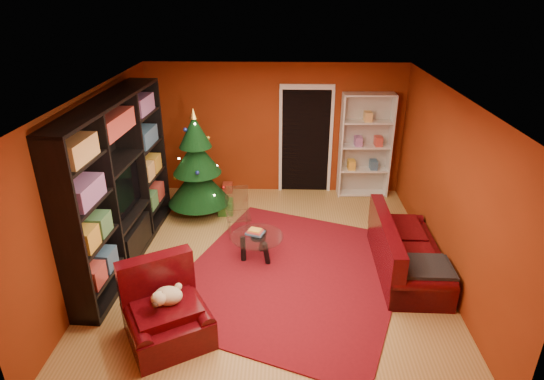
{
  "coord_description": "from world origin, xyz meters",
  "views": [
    {
      "loc": [
        0.19,
        -5.91,
        3.92
      ],
      "look_at": [
        0.0,
        0.4,
        1.05
      ],
      "focal_mm": 30.0,
      "sensor_mm": 36.0,
      "label": 1
    }
  ],
  "objects_px": {
    "gift_box_red": "(228,188)",
    "coffee_table": "(257,247)",
    "gift_box_green": "(226,207)",
    "rug": "(292,274)",
    "white_bookshelf": "(365,146)",
    "dog": "(168,296)",
    "acrylic_chair": "(238,216)",
    "armchair": "(167,312)",
    "sofa": "(409,247)",
    "media_unit": "(117,184)",
    "christmas_tree": "(197,165)"
  },
  "relations": [
    {
      "from": "gift_box_red",
      "to": "white_bookshelf",
      "type": "distance_m",
      "value": 2.9
    },
    {
      "from": "gift_box_red",
      "to": "rug",
      "type": "bearing_deg",
      "value": -65.78
    },
    {
      "from": "dog",
      "to": "sofa",
      "type": "distance_m",
      "value": 3.5
    },
    {
      "from": "white_bookshelf",
      "to": "dog",
      "type": "relative_size",
      "value": 5.29
    },
    {
      "from": "christmas_tree",
      "to": "acrylic_chair",
      "type": "bearing_deg",
      "value": -45.55
    },
    {
      "from": "christmas_tree",
      "to": "white_bookshelf",
      "type": "bearing_deg",
      "value": 16.92
    },
    {
      "from": "christmas_tree",
      "to": "gift_box_green",
      "type": "height_order",
      "value": "christmas_tree"
    },
    {
      "from": "gift_box_green",
      "to": "acrylic_chair",
      "type": "distance_m",
      "value": 0.92
    },
    {
      "from": "christmas_tree",
      "to": "coffee_table",
      "type": "xyz_separation_m",
      "value": [
        1.16,
        -1.51,
        -0.77
      ]
    },
    {
      "from": "rug",
      "to": "gift_box_red",
      "type": "xyz_separation_m",
      "value": [
        -1.3,
        2.9,
        0.09
      ]
    },
    {
      "from": "sofa",
      "to": "acrylic_chair",
      "type": "distance_m",
      "value": 2.77
    },
    {
      "from": "armchair",
      "to": "sofa",
      "type": "distance_m",
      "value": 3.54
    },
    {
      "from": "sofa",
      "to": "christmas_tree",
      "type": "bearing_deg",
      "value": 63.55
    },
    {
      "from": "gift_box_green",
      "to": "sofa",
      "type": "xyz_separation_m",
      "value": [
        2.92,
        -1.78,
        0.28
      ]
    },
    {
      "from": "gift_box_green",
      "to": "gift_box_red",
      "type": "xyz_separation_m",
      "value": [
        -0.08,
        0.97,
        -0.04
      ]
    },
    {
      "from": "dog",
      "to": "rug",
      "type": "bearing_deg",
      "value": 11.48
    },
    {
      "from": "gift_box_green",
      "to": "rug",
      "type": "bearing_deg",
      "value": -57.65
    },
    {
      "from": "gift_box_green",
      "to": "sofa",
      "type": "relative_size",
      "value": 0.14
    },
    {
      "from": "gift_box_green",
      "to": "coffee_table",
      "type": "relative_size",
      "value": 0.34
    },
    {
      "from": "gift_box_red",
      "to": "coffee_table",
      "type": "xyz_separation_m",
      "value": [
        0.76,
        -2.48,
        0.11
      ]
    },
    {
      "from": "rug",
      "to": "acrylic_chair",
      "type": "bearing_deg",
      "value": 129.19
    },
    {
      "from": "acrylic_chair",
      "to": "gift_box_green",
      "type": "bearing_deg",
      "value": 98.93
    },
    {
      "from": "media_unit",
      "to": "acrylic_chair",
      "type": "xyz_separation_m",
      "value": [
        1.7,
        0.67,
        -0.86
      ]
    },
    {
      "from": "christmas_tree",
      "to": "gift_box_red",
      "type": "distance_m",
      "value": 1.37
    },
    {
      "from": "rug",
      "to": "coffee_table",
      "type": "distance_m",
      "value": 0.71
    },
    {
      "from": "media_unit",
      "to": "rug",
      "type": "bearing_deg",
      "value": -6.91
    },
    {
      "from": "gift_box_green",
      "to": "acrylic_chair",
      "type": "height_order",
      "value": "acrylic_chair"
    },
    {
      "from": "media_unit",
      "to": "white_bookshelf",
      "type": "bearing_deg",
      "value": 33.76
    },
    {
      "from": "armchair",
      "to": "sofa",
      "type": "relative_size",
      "value": 0.52
    },
    {
      "from": "media_unit",
      "to": "gift_box_green",
      "type": "bearing_deg",
      "value": 49.93
    },
    {
      "from": "gift_box_green",
      "to": "white_bookshelf",
      "type": "distance_m",
      "value": 2.96
    },
    {
      "from": "christmas_tree",
      "to": "gift_box_green",
      "type": "relative_size",
      "value": 7.43
    },
    {
      "from": "white_bookshelf",
      "to": "acrylic_chair",
      "type": "relative_size",
      "value": 2.74
    },
    {
      "from": "dog",
      "to": "coffee_table",
      "type": "relative_size",
      "value": 0.5
    },
    {
      "from": "christmas_tree",
      "to": "gift_box_green",
      "type": "bearing_deg",
      "value": 0.8
    },
    {
      "from": "media_unit",
      "to": "acrylic_chair",
      "type": "bearing_deg",
      "value": 24.07
    },
    {
      "from": "media_unit",
      "to": "christmas_tree",
      "type": "height_order",
      "value": "media_unit"
    },
    {
      "from": "rug",
      "to": "acrylic_chair",
      "type": "xyz_separation_m",
      "value": [
        -0.9,
        1.1,
        0.38
      ]
    },
    {
      "from": "rug",
      "to": "armchair",
      "type": "bearing_deg",
      "value": -137.53
    },
    {
      "from": "christmas_tree",
      "to": "armchair",
      "type": "height_order",
      "value": "christmas_tree"
    },
    {
      "from": "christmas_tree",
      "to": "armchair",
      "type": "distance_m",
      "value": 3.35
    },
    {
      "from": "coffee_table",
      "to": "gift_box_green",
      "type": "bearing_deg",
      "value": 114.25
    },
    {
      "from": "white_bookshelf",
      "to": "armchair",
      "type": "xyz_separation_m",
      "value": [
        -2.94,
        -4.25,
        -0.64
      ]
    },
    {
      "from": "gift_box_red",
      "to": "sofa",
      "type": "bearing_deg",
      "value": -42.46
    },
    {
      "from": "gift_box_red",
      "to": "acrylic_chair",
      "type": "distance_m",
      "value": 1.86
    },
    {
      "from": "sofa",
      "to": "coffee_table",
      "type": "distance_m",
      "value": 2.26
    },
    {
      "from": "gift_box_red",
      "to": "acrylic_chair",
      "type": "height_order",
      "value": "acrylic_chair"
    },
    {
      "from": "gift_box_red",
      "to": "white_bookshelf",
      "type": "bearing_deg",
      "value": -0.42
    },
    {
      "from": "armchair",
      "to": "gift_box_red",
      "type": "bearing_deg",
      "value": 57.47
    },
    {
      "from": "media_unit",
      "to": "gift_box_red",
      "type": "relative_size",
      "value": 16.64
    }
  ]
}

